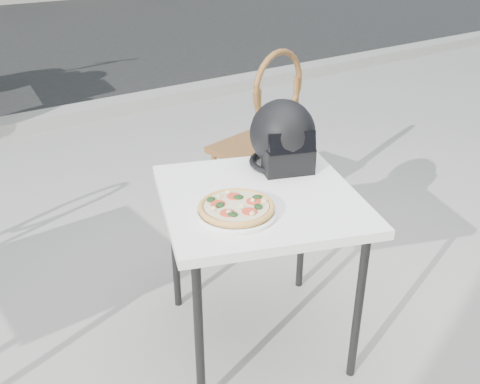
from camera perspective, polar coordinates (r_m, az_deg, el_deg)
ground at (r=2.49m, az=2.77°, el=-12.37°), size 80.00×80.00×0.00m
curb at (r=4.90m, az=-19.26°, el=7.42°), size 30.00×0.25×0.12m
cafe_table_main at (r=1.99m, az=2.09°, el=-1.81°), size 0.92×0.92×0.68m
plate at (r=1.83m, az=-0.38°, el=-2.14°), size 0.37×0.37×0.02m
pizza at (r=1.82m, az=-0.39°, el=-1.59°), size 0.34×0.34×0.03m
helmet at (r=2.16m, az=4.62°, el=5.80°), size 0.35×0.35×0.27m
cafe_chair_main at (r=2.91m, az=2.51°, el=6.56°), size 0.46×0.46×1.01m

